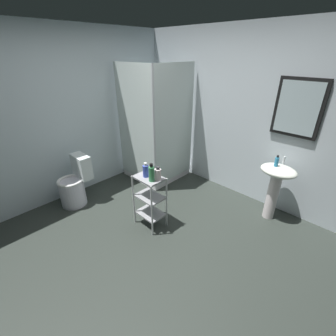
% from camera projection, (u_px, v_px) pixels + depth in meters
% --- Properties ---
extents(ground_plane, '(4.20, 4.20, 0.02)m').
position_uv_depth(ground_plane, '(152.00, 243.00, 2.90)').
color(ground_plane, '#2D342F').
extents(wall_back, '(4.20, 0.14, 2.50)m').
position_uv_depth(wall_back, '(240.00, 117.00, 3.51)').
color(wall_back, silver).
rests_on(wall_back, ground_plane).
extents(wall_left, '(0.10, 4.20, 2.50)m').
position_uv_depth(wall_left, '(67.00, 117.00, 3.48)').
color(wall_left, silver).
rests_on(wall_left, ground_plane).
extents(shower_stall, '(0.92, 0.92, 2.00)m').
position_uv_depth(shower_stall, '(156.00, 154.00, 4.20)').
color(shower_stall, white).
rests_on(shower_stall, ground_plane).
extents(pedestal_sink, '(0.46, 0.37, 0.81)m').
position_uv_depth(pedestal_sink, '(276.00, 182.00, 3.10)').
color(pedestal_sink, white).
rests_on(pedestal_sink, ground_plane).
extents(sink_faucet, '(0.03, 0.03, 0.10)m').
position_uv_depth(sink_faucet, '(284.00, 160.00, 3.05)').
color(sink_faucet, silver).
rests_on(sink_faucet, pedestal_sink).
extents(toilet, '(0.37, 0.49, 0.76)m').
position_uv_depth(toilet, '(75.00, 185.00, 3.53)').
color(toilet, white).
rests_on(toilet, ground_plane).
extents(storage_cart, '(0.38, 0.28, 0.74)m').
position_uv_depth(storage_cart, '(150.00, 197.00, 3.02)').
color(storage_cart, silver).
rests_on(storage_cart, ground_plane).
extents(hand_soap_bottle, '(0.05, 0.05, 0.15)m').
position_uv_depth(hand_soap_bottle, '(277.00, 161.00, 2.97)').
color(hand_soap_bottle, '#389ED1').
rests_on(hand_soap_bottle, pedestal_sink).
extents(body_wash_bottle_green, '(0.07, 0.07, 0.23)m').
position_uv_depth(body_wash_bottle_green, '(152.00, 173.00, 2.75)').
color(body_wash_bottle_green, '#3D9256').
rests_on(body_wash_bottle_green, storage_cart).
extents(shampoo_bottle_blue, '(0.07, 0.07, 0.19)m').
position_uv_depth(shampoo_bottle_blue, '(146.00, 171.00, 2.86)').
color(shampoo_bottle_blue, '#3348B3').
rests_on(shampoo_bottle_blue, storage_cart).
extents(lotion_bottle_white, '(0.08, 0.08, 0.17)m').
position_uv_depth(lotion_bottle_white, '(158.00, 174.00, 2.79)').
color(lotion_bottle_white, white).
rests_on(lotion_bottle_white, storage_cart).
extents(rinse_cup, '(0.08, 0.08, 0.09)m').
position_uv_depth(rinse_cup, '(155.00, 173.00, 2.88)').
color(rinse_cup, silver).
rests_on(rinse_cup, storage_cart).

